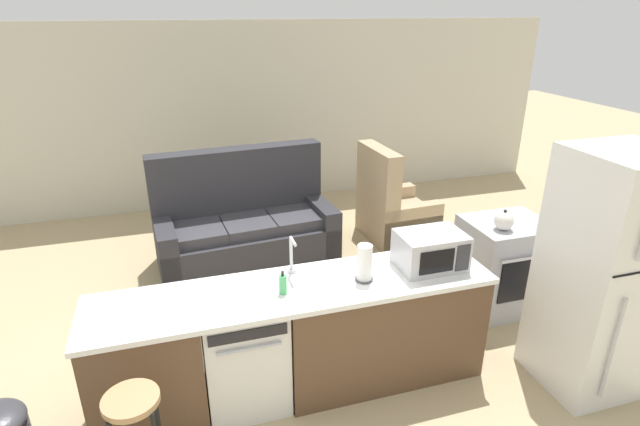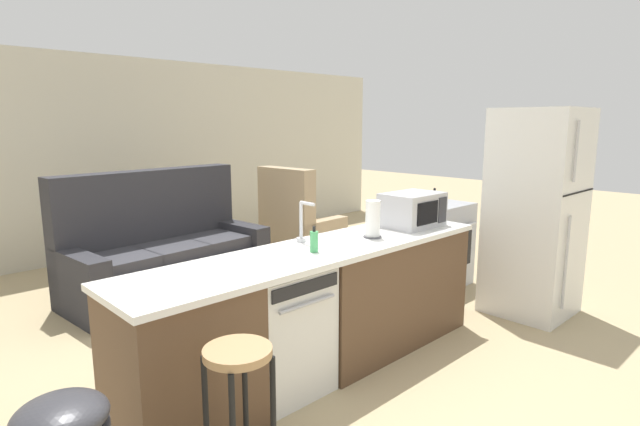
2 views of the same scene
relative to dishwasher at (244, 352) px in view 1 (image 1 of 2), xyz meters
The scene contains 14 objects.
ground_plane 0.49m from the dishwasher, ahead, with size 24.00×24.00×0.00m, color tan.
wall_back 4.33m from the dishwasher, 82.54° to the left, with size 10.00×0.06×2.60m.
kitchen_counter 0.49m from the dishwasher, ahead, with size 2.94×0.66×0.90m.
dishwasher is the anchor object (origin of this frame).
stove_range 2.66m from the dishwasher, 11.91° to the left, with size 0.76×0.68×0.90m.
refrigerator 2.71m from the dishwasher, 11.93° to the right, with size 0.72×0.73×1.88m.
microwave 1.59m from the dishwasher, ahead, with size 0.50×0.37×0.28m.
sink_faucet 0.77m from the dishwasher, 26.33° to the left, with size 0.07×0.18×0.30m.
paper_towel_roll 1.10m from the dishwasher, ahead, with size 0.14×0.14×0.28m.
soap_bottle 0.63m from the dishwasher, 10.12° to the right, with size 0.06×0.06×0.18m.
kettle 2.53m from the dishwasher, ahead, with size 0.21×0.17×0.19m.
bar_stool 0.96m from the dishwasher, 139.23° to the right, with size 0.32×0.32×0.74m.
couch 2.35m from the dishwasher, 81.07° to the left, with size 2.07×1.06×1.27m.
armchair 3.22m from the dishwasher, 46.17° to the left, with size 0.84×0.89×1.20m.
Camera 1 is at (-0.59, -3.01, 2.76)m, focal length 28.00 mm.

